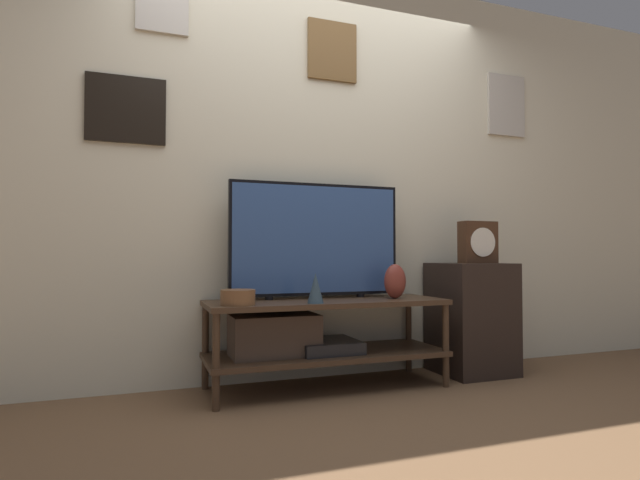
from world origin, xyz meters
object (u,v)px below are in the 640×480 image
(vase_wide_bowl, at_px, (238,297))
(mantel_clock, at_px, (478,242))
(vase_slim_bronze, at_px, (315,288))
(vase_urn_stoneware, at_px, (395,281))
(television, at_px, (316,239))

(vase_wide_bowl, height_order, mantel_clock, mantel_clock)
(vase_wide_bowl, height_order, vase_slim_bronze, vase_slim_bronze)
(vase_urn_stoneware, xyz_separation_m, mantel_clock, (0.64, 0.03, 0.25))
(vase_wide_bowl, bearing_deg, mantel_clock, 3.78)
(vase_urn_stoneware, height_order, mantel_clock, mantel_clock)
(television, bearing_deg, mantel_clock, -6.68)
(vase_slim_bronze, distance_m, mantel_clock, 1.25)
(vase_wide_bowl, bearing_deg, vase_slim_bronze, -7.10)
(vase_urn_stoneware, xyz_separation_m, vase_slim_bronze, (-0.56, -0.13, -0.02))
(television, relative_size, vase_urn_stoneware, 5.13)
(television, distance_m, vase_wide_bowl, 0.66)
(television, xyz_separation_m, vase_slim_bronze, (-0.11, -0.29, -0.28))
(vase_urn_stoneware, bearing_deg, vase_slim_bronze, -167.32)
(television, bearing_deg, vase_wide_bowl, -155.89)
(television, height_order, mantel_clock, television)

